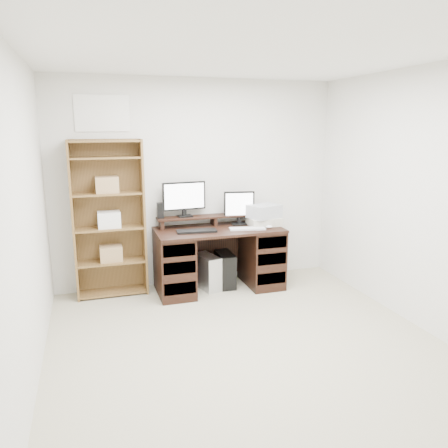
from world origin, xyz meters
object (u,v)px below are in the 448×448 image
printer (264,221)px  tower_black (225,269)px  monitor_wide (184,197)px  monitor_small (239,207)px  desk (219,257)px  bookshelf (109,218)px  tower_silver (207,272)px

printer → tower_black: printer is taller
monitor_wide → printer: monitor_wide is taller
monitor_small → printer: (0.28, -0.14, -0.18)m
printer → desk: bearing=179.8°
printer → bookshelf: size_ratio=0.21×
printer → tower_black: 0.76m
desk → bookshelf: (-1.25, 0.21, 0.53)m
monitor_wide → monitor_small: bearing=-14.1°
monitor_small → bookshelf: bearing=-172.7°
desk → tower_black: desk is taller
monitor_wide → monitor_small: (0.66, -0.11, -0.13)m
monitor_wide → printer: 1.02m
printer → tower_silver: bearing=176.3°
printer → tower_black: (-0.48, 0.06, -0.59)m
tower_silver → tower_black: tower_black is taller
tower_silver → monitor_wide: bearing=124.2°
monitor_wide → tower_black: monitor_wide is taller
bookshelf → monitor_small: bearing=-2.7°
tower_black → monitor_wide: bearing=160.7°
monitor_wide → tower_black: bearing=-26.8°
monitor_wide → tower_black: size_ratio=1.25×
desk → printer: printer is taller
monitor_wide → tower_black: (0.46, -0.18, -0.90)m
printer → bookshelf: 1.85m
bookshelf → monitor_wide: bearing=2.2°
tower_silver → bookshelf: bearing=157.6°
desk → bookshelf: size_ratio=0.83×
desk → tower_black: bearing=31.5°
monitor_wide → tower_silver: size_ratio=1.28×
desk → monitor_wide: 0.84m
bookshelf → desk: bearing=-9.7°
tower_silver → bookshelf: bookshelf is taller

